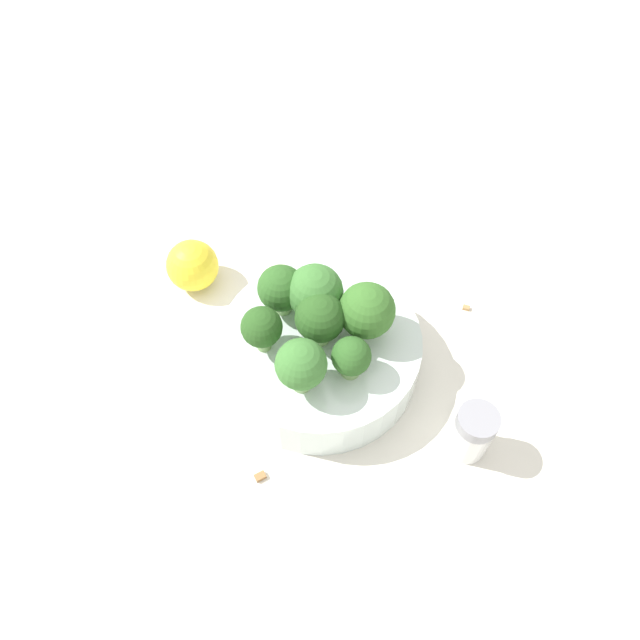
# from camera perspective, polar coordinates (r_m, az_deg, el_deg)

# --- Properties ---
(ground_plane) EXTENTS (3.00, 3.00, 0.00)m
(ground_plane) POSITION_cam_1_polar(r_m,az_deg,el_deg) (0.66, 0.00, -4.11)
(ground_plane) COLOR silver
(bowl) EXTENTS (0.20, 0.20, 0.05)m
(bowl) POSITION_cam_1_polar(r_m,az_deg,el_deg) (0.63, 0.00, -2.94)
(bowl) COLOR silver
(bowl) RESTS_ON ground_plane
(broccoli_floret_0) EXTENTS (0.05, 0.05, 0.06)m
(broccoli_floret_0) POSITION_cam_1_polar(r_m,az_deg,el_deg) (0.58, -0.11, 0.09)
(broccoli_floret_0) COLOR #84AD66
(broccoli_floret_0) RESTS_ON bowl
(broccoli_floret_1) EXTENTS (0.04, 0.04, 0.05)m
(broccoli_floret_1) POSITION_cam_1_polar(r_m,az_deg,el_deg) (0.57, 2.87, -3.44)
(broccoli_floret_1) COLOR #84AD66
(broccoli_floret_1) RESTS_ON bowl
(broccoli_floret_2) EXTENTS (0.04, 0.04, 0.05)m
(broccoli_floret_2) POSITION_cam_1_polar(r_m,az_deg,el_deg) (0.58, -5.35, -0.73)
(broccoli_floret_2) COLOR #84AD66
(broccoli_floret_2) RESTS_ON bowl
(broccoli_floret_3) EXTENTS (0.05, 0.05, 0.06)m
(broccoli_floret_3) POSITION_cam_1_polar(r_m,az_deg,el_deg) (0.61, -3.58, 2.83)
(broccoli_floret_3) COLOR #8EB770
(broccoli_floret_3) RESTS_ON bowl
(broccoli_floret_4) EXTENTS (0.05, 0.05, 0.06)m
(broccoli_floret_4) POSITION_cam_1_polar(r_m,az_deg,el_deg) (0.56, -1.74, -4.17)
(broccoli_floret_4) COLOR #8EB770
(broccoli_floret_4) RESTS_ON bowl
(broccoli_floret_5) EXTENTS (0.05, 0.05, 0.06)m
(broccoli_floret_5) POSITION_cam_1_polar(r_m,az_deg,el_deg) (0.59, 4.29, 0.81)
(broccoli_floret_5) COLOR #8EB770
(broccoli_floret_5) RESTS_ON bowl
(broccoli_floret_6) EXTENTS (0.06, 0.06, 0.06)m
(broccoli_floret_6) POSITION_cam_1_polar(r_m,az_deg,el_deg) (0.60, -0.46, 2.55)
(broccoli_floret_6) COLOR #84AD66
(broccoli_floret_6) RESTS_ON bowl
(pepper_shaker) EXTENTS (0.04, 0.04, 0.07)m
(pepper_shaker) POSITION_cam_1_polar(r_m,az_deg,el_deg) (0.60, 13.76, -9.96)
(pepper_shaker) COLOR silver
(pepper_shaker) RESTS_ON ground_plane
(lemon_wedge) EXTENTS (0.06, 0.06, 0.06)m
(lemon_wedge) POSITION_cam_1_polar(r_m,az_deg,el_deg) (0.71, -11.58, 4.90)
(lemon_wedge) COLOR yellow
(lemon_wedge) RESTS_ON ground_plane
(almond_crumb_0) EXTENTS (0.01, 0.01, 0.01)m
(almond_crumb_0) POSITION_cam_1_polar(r_m,az_deg,el_deg) (0.70, -6.17, 1.91)
(almond_crumb_0) COLOR olive
(almond_crumb_0) RESTS_ON ground_plane
(almond_crumb_1) EXTENTS (0.01, 0.01, 0.01)m
(almond_crumb_1) POSITION_cam_1_polar(r_m,az_deg,el_deg) (0.60, -5.50, -13.97)
(almond_crumb_1) COLOR olive
(almond_crumb_1) RESTS_ON ground_plane
(almond_crumb_2) EXTENTS (0.01, 0.01, 0.01)m
(almond_crumb_2) POSITION_cam_1_polar(r_m,az_deg,el_deg) (0.71, 13.25, 1.18)
(almond_crumb_2) COLOR #AD7F4C
(almond_crumb_2) RESTS_ON ground_plane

